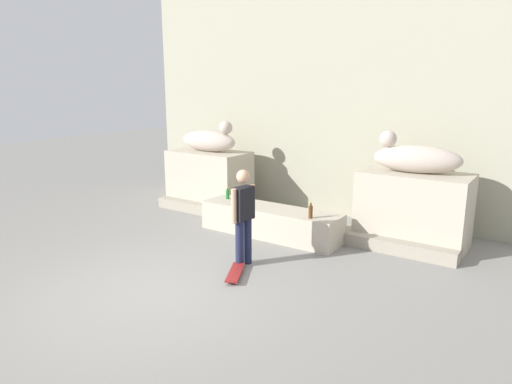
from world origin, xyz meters
TOP-DOWN VIEW (x-y plane):
  - ground_plane at (0.00, 0.00)m, footprint 40.00×40.00m
  - facade_wall at (0.00, 5.83)m, footprint 10.23×0.60m
  - pedestal_left at (-2.55, 4.41)m, footprint 2.02×1.10m
  - pedestal_right at (2.55, 4.41)m, footprint 2.02×1.10m
  - statue_reclining_left at (-2.51, 4.41)m, footprint 1.61×0.58m
  - statue_reclining_right at (2.51, 4.40)m, footprint 1.67×0.81m
  - ledge_block at (0.00, 3.30)m, footprint 3.02×0.78m
  - skater at (0.48, 1.71)m, footprint 0.25×0.54m
  - skateboard at (0.65, 1.24)m, footprint 0.54×0.80m
  - bottle_green at (-1.17, 3.38)m, footprint 0.08×0.08m
  - bottle_brown at (1.04, 3.08)m, footprint 0.08×0.08m
  - stair_step at (0.00, 3.84)m, footprint 7.11×0.50m

SIDE VIEW (x-z plane):
  - ground_plane at x=0.00m, z-range 0.00..0.00m
  - skateboard at x=0.65m, z-range 0.02..0.10m
  - stair_step at x=0.00m, z-range 0.00..0.25m
  - ledge_block at x=0.00m, z-range 0.00..0.60m
  - bottle_green at x=-1.17m, z-range 0.57..0.83m
  - pedestal_left at x=-2.55m, z-range 0.00..1.42m
  - pedestal_right at x=2.55m, z-range 0.00..1.42m
  - bottle_brown at x=1.04m, z-range 0.57..0.88m
  - skater at x=0.48m, z-range 0.09..1.76m
  - statue_reclining_left at x=-2.51m, z-range 1.31..2.09m
  - statue_reclining_right at x=2.51m, z-range 1.31..2.09m
  - facade_wall at x=0.00m, z-range 0.00..6.95m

